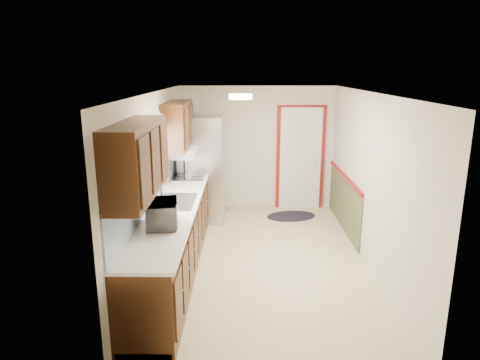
{
  "coord_description": "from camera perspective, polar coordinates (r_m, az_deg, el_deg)",
  "views": [
    {
      "loc": [
        -0.25,
        -5.77,
        2.7
      ],
      "look_at": [
        -0.31,
        0.2,
        1.15
      ],
      "focal_mm": 32.0,
      "sensor_mm": 36.0,
      "label": 1
    }
  ],
  "objects": [
    {
      "name": "rug",
      "position": [
        8.18,
        6.84,
        -4.79
      ],
      "size": [
        1.05,
        0.8,
        0.01
      ],
      "primitive_type": "ellipsoid",
      "rotation": [
        0.0,
        0.0,
        0.23
      ],
      "color": "black",
      "rests_on": "ground"
    },
    {
      "name": "back_wall_trim",
      "position": [
        8.28,
        9.21,
        1.72
      ],
      "size": [
        1.12,
        2.3,
        2.08
      ],
      "color": "maroon",
      "rests_on": "ground"
    },
    {
      "name": "refrigerator",
      "position": [
        7.81,
        -5.09,
        1.55
      ],
      "size": [
        0.8,
        0.8,
        1.91
      ],
      "rotation": [
        0.0,
        0.0,
        -0.01
      ],
      "color": "#B7B7BC",
      "rests_on": "ground"
    },
    {
      "name": "ceiling_fixture",
      "position": [
        5.58,
        0.07,
        11.05
      ],
      "size": [
        0.3,
        0.3,
        0.06
      ],
      "primitive_type": "cylinder",
      "color": "#FFD88C",
      "rests_on": "room_shell"
    },
    {
      "name": "room_shell",
      "position": [
        5.97,
        2.97,
        -0.03
      ],
      "size": [
        3.2,
        5.2,
        2.52
      ],
      "color": "beige",
      "rests_on": "ground"
    },
    {
      "name": "kitchen_run",
      "position": [
        5.88,
        -9.12,
        -4.4
      ],
      "size": [
        0.63,
        4.0,
        2.2
      ],
      "color": "#32190B",
      "rests_on": "ground"
    },
    {
      "name": "cooktop",
      "position": [
        7.31,
        -6.82,
        0.59
      ],
      "size": [
        0.53,
        0.63,
        0.02
      ],
      "primitive_type": "cube",
      "color": "black",
      "rests_on": "kitchen_run"
    },
    {
      "name": "microwave",
      "position": [
        5.03,
        -10.37,
        -4.09
      ],
      "size": [
        0.37,
        0.56,
        0.35
      ],
      "primitive_type": "imported",
      "rotation": [
        0.0,
        0.0,
        1.74
      ],
      "color": "white",
      "rests_on": "kitchen_run"
    }
  ]
}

